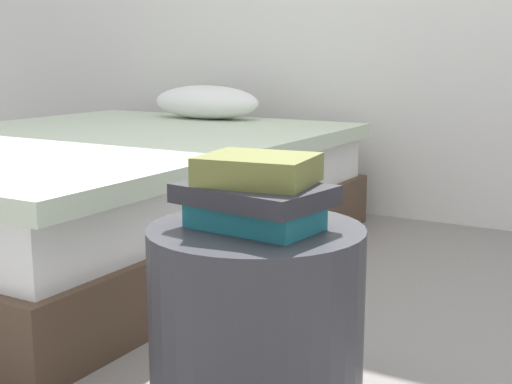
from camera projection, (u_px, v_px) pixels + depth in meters
bed at (96, 192)px, 2.76m from camera, size 1.54×2.00×0.62m
side_table at (256, 325)px, 1.47m from camera, size 0.45×0.45×0.42m
book_teal at (253, 215)px, 1.42m from camera, size 0.26×0.18×0.05m
book_charcoal at (253, 194)px, 1.41m from camera, size 0.32×0.24×0.04m
book_olive at (256, 169)px, 1.42m from camera, size 0.24×0.21×0.06m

